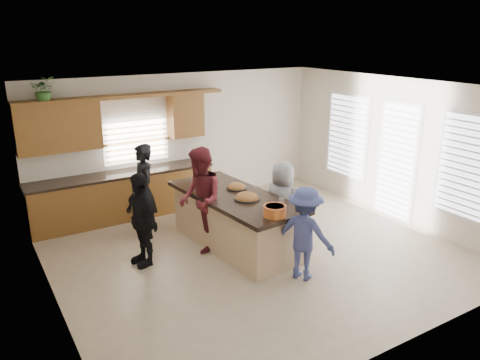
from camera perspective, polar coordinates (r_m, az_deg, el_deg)
floor at (r=8.15m, az=2.01°, el=-8.72°), size 6.50×6.50×0.00m
room_shell at (r=7.50m, az=2.17°, el=4.40°), size 6.52×6.02×2.81m
back_cabinetry at (r=9.58m, az=-14.45°, el=0.66°), size 4.08×0.66×2.46m
right_wall_glazing at (r=9.66m, az=18.77°, el=3.06°), size 0.06×4.00×2.25m
island at (r=8.19m, az=-0.61°, el=-5.10°), size 1.38×2.79×0.95m
platter_front at (r=7.79m, az=0.85°, el=-2.17°), size 0.44×0.44×0.18m
platter_mid at (r=8.31m, az=-0.45°, el=-0.89°), size 0.37×0.37×0.15m
platter_back at (r=8.49m, az=-3.80°, el=-0.52°), size 0.35×0.35×0.14m
salad_bowl at (r=7.09m, az=4.27°, el=-3.71°), size 0.35×0.35×0.17m
clear_cup at (r=7.60m, az=5.07°, el=-2.58°), size 0.08×0.08×0.10m
plate_stack at (r=8.73m, az=-4.46°, el=-0.02°), size 0.19×0.19×0.05m
flower_vase at (r=9.00m, az=-4.63°, el=1.82°), size 0.14×0.14×0.41m
potted_plant at (r=9.07m, az=-22.79°, el=10.11°), size 0.47×0.42×0.48m
woman_left_back at (r=8.60m, az=-11.65°, el=-1.37°), size 0.45×0.66×1.74m
woman_left_mid at (r=7.95m, az=-4.84°, el=-2.42°), size 0.91×1.04×1.80m
woman_left_front at (r=7.61m, az=-11.96°, el=-4.70°), size 0.50×0.95×1.55m
woman_right_back at (r=7.12m, az=7.88°, el=-6.49°), size 0.94×1.09×1.46m
woman_right_front at (r=8.22m, az=5.15°, el=-2.88°), size 0.75×0.86×1.50m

